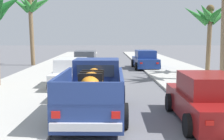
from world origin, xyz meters
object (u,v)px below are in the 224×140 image
at_px(pickup_truck, 94,91).
at_px(palm_tree_left_back, 210,17).
at_px(car_right_near, 85,61).
at_px(car_right_mid, 72,74).
at_px(palm_tree_right_back, 32,8).
at_px(car_left_near, 145,60).
at_px(car_left_mid, 207,100).

height_order(pickup_truck, palm_tree_left_back, palm_tree_left_back).
bearing_deg(car_right_near, pickup_truck, -84.46).
bearing_deg(pickup_truck, palm_tree_left_back, 52.30).
distance_m(pickup_truck, car_right_mid, 5.25).
bearing_deg(pickup_truck, palm_tree_right_back, 111.17).
bearing_deg(car_right_mid, car_left_near, 59.35).
relative_size(car_right_near, palm_tree_left_back, 0.87).
bearing_deg(pickup_truck, car_left_mid, -17.03).
height_order(palm_tree_left_back, palm_tree_right_back, palm_tree_right_back).
bearing_deg(car_left_near, car_right_near, -166.93).
bearing_deg(car_left_mid, car_left_near, 89.36).
bearing_deg(car_left_mid, car_right_mid, 128.90).
bearing_deg(car_right_mid, palm_tree_left_back, 27.91).
distance_m(car_right_near, car_left_mid, 14.46).
bearing_deg(palm_tree_right_back, car_left_mid, -60.43).
bearing_deg(car_right_mid, car_right_near, 88.62).
distance_m(car_left_near, car_right_near, 5.08).
xyz_separation_m(car_right_mid, palm_tree_left_back, (8.99, 4.76, 3.32)).
distance_m(car_right_mid, palm_tree_left_back, 10.70).
xyz_separation_m(pickup_truck, palm_tree_left_back, (7.59, 9.82, 3.22)).
bearing_deg(palm_tree_left_back, palm_tree_right_back, 154.96).
relative_size(car_left_near, car_right_near, 0.99).
height_order(car_right_near, car_right_mid, same).
distance_m(car_left_mid, palm_tree_right_back, 20.53).
height_order(car_left_near, palm_tree_left_back, palm_tree_left_back).
bearing_deg(car_left_near, palm_tree_left_back, -45.19).
bearing_deg(pickup_truck, car_right_mid, 105.48).
xyz_separation_m(pickup_truck, car_right_near, (-1.22, 12.56, -0.10)).
relative_size(car_right_near, car_left_mid, 1.00).
bearing_deg(car_right_near, car_left_mid, -70.70).
xyz_separation_m(pickup_truck, car_left_mid, (3.56, -1.09, -0.10)).
bearing_deg(palm_tree_right_back, palm_tree_left_back, -25.04).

